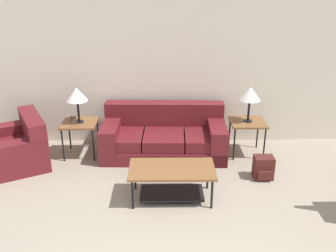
{
  "coord_description": "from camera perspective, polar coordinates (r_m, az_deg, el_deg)",
  "views": [
    {
      "loc": [
        -0.1,
        -2.36,
        2.86
      ],
      "look_at": [
        -0.03,
        2.76,
        0.8
      ],
      "focal_mm": 40.0,
      "sensor_mm": 36.0,
      "label": 1
    }
  ],
  "objects": [
    {
      "name": "wall_back",
      "position": [
        6.6,
        0.15,
        8.28
      ],
      "size": [
        8.82,
        0.06,
        2.6
      ],
      "color": "silver",
      "rests_on": "ground_plane"
    },
    {
      "name": "couch",
      "position": [
        6.39,
        -0.62,
        -1.77
      ],
      "size": [
        2.09,
        1.04,
        0.82
      ],
      "color": "maroon",
      "rests_on": "ground_plane"
    },
    {
      "name": "armchair",
      "position": [
        6.49,
        -22.06,
        -3.14
      ],
      "size": [
        1.32,
        1.38,
        0.8
      ],
      "color": "maroon",
      "rests_on": "ground_plane"
    },
    {
      "name": "coffee_table",
      "position": [
        5.1,
        0.59,
        -7.64
      ],
      "size": [
        1.16,
        0.62,
        0.47
      ],
      "color": "brown",
      "rests_on": "ground_plane"
    },
    {
      "name": "side_table_left",
      "position": [
        6.41,
        -13.31,
        0.11
      ],
      "size": [
        0.58,
        0.56,
        0.6
      ],
      "color": "brown",
      "rests_on": "ground_plane"
    },
    {
      "name": "side_table_right",
      "position": [
        6.42,
        12.02,
        0.24
      ],
      "size": [
        0.58,
        0.56,
        0.6
      ],
      "color": "brown",
      "rests_on": "ground_plane"
    },
    {
      "name": "table_lamp_left",
      "position": [
        6.24,
        -13.73,
        4.63
      ],
      "size": [
        0.35,
        0.35,
        0.59
      ],
      "color": "black",
      "rests_on": "side_table_left"
    },
    {
      "name": "table_lamp_right",
      "position": [
        6.24,
        12.4,
        4.76
      ],
      "size": [
        0.35,
        0.35,
        0.59
      ],
      "color": "black",
      "rests_on": "side_table_right"
    },
    {
      "name": "backpack",
      "position": [
        5.85,
        14.33,
        -6.18
      ],
      "size": [
        0.29,
        0.3,
        0.35
      ],
      "color": "#4C1E19",
      "rests_on": "ground_plane"
    },
    {
      "name": "picture_frame",
      "position": [
        6.31,
        -14.27,
        0.84
      ],
      "size": [
        0.1,
        0.04,
        0.13
      ],
      "color": "#4C3828",
      "rests_on": "side_table_left"
    }
  ]
}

